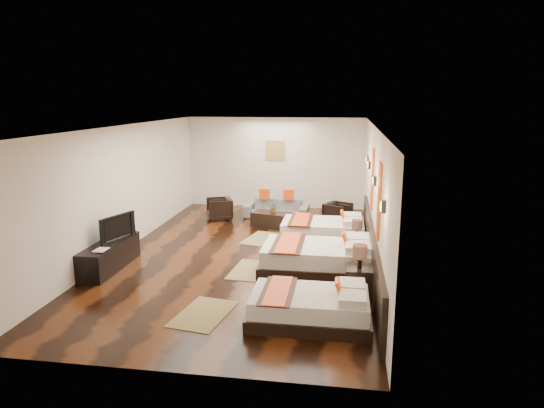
% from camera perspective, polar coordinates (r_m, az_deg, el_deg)
% --- Properties ---
extents(floor, '(5.50, 9.50, 0.01)m').
position_cam_1_polar(floor, '(10.73, -3.29, -5.92)').
color(floor, black).
rests_on(floor, ground).
extents(ceiling, '(5.50, 9.50, 0.01)m').
position_cam_1_polar(ceiling, '(10.19, -3.49, 9.18)').
color(ceiling, white).
rests_on(ceiling, floor).
extents(back_wall, '(5.50, 0.01, 2.80)m').
position_cam_1_polar(back_wall, '(14.99, 0.38, 4.91)').
color(back_wall, silver).
rests_on(back_wall, floor).
extents(left_wall, '(0.01, 9.50, 2.80)m').
position_cam_1_polar(left_wall, '(11.26, -17.21, 1.77)').
color(left_wall, silver).
rests_on(left_wall, floor).
extents(right_wall, '(0.01, 9.50, 2.80)m').
position_cam_1_polar(right_wall, '(10.17, 11.96, 0.95)').
color(right_wall, silver).
rests_on(right_wall, floor).
extents(headboard_panel, '(0.08, 6.60, 0.90)m').
position_cam_1_polar(headboard_panel, '(9.63, 11.72, -5.53)').
color(headboard_panel, black).
rests_on(headboard_panel, floor).
extents(bed_near, '(1.87, 1.18, 0.71)m').
position_cam_1_polar(bed_near, '(7.58, 4.66, -12.08)').
color(bed_near, black).
rests_on(bed_near, floor).
extents(bed_mid, '(2.24, 1.41, 0.86)m').
position_cam_1_polar(bed_mid, '(9.59, 5.63, -6.39)').
color(bed_mid, black).
rests_on(bed_mid, floor).
extents(bed_far, '(2.02, 1.27, 0.77)m').
position_cam_1_polar(bed_far, '(11.62, 6.18, -3.16)').
color(bed_far, black).
rests_on(bed_far, floor).
extents(nightstand_a, '(0.47, 0.47, 0.93)m').
position_cam_1_polar(nightstand_a, '(8.56, 10.29, -8.69)').
color(nightstand_a, black).
rests_on(nightstand_a, floor).
extents(nightstand_b, '(0.42, 0.42, 0.84)m').
position_cam_1_polar(nightstand_b, '(10.56, 9.99, -4.73)').
color(nightstand_b, black).
rests_on(nightstand_b, floor).
extents(jute_mat_near, '(0.94, 1.31, 0.01)m').
position_cam_1_polar(jute_mat_near, '(7.96, -8.13, -12.79)').
color(jute_mat_near, olive).
rests_on(jute_mat_near, floor).
extents(jute_mat_mid, '(0.86, 1.26, 0.01)m').
position_cam_1_polar(jute_mat_mid, '(9.73, -2.46, -7.85)').
color(jute_mat_mid, olive).
rests_on(jute_mat_mid, floor).
extents(jute_mat_far, '(1.01, 1.34, 0.01)m').
position_cam_1_polar(jute_mat_far, '(11.80, -1.13, -4.14)').
color(jute_mat_far, olive).
rests_on(jute_mat_far, floor).
extents(tv_console, '(0.50, 1.80, 0.55)m').
position_cam_1_polar(tv_console, '(10.28, -18.72, -5.82)').
color(tv_console, black).
rests_on(tv_console, floor).
extents(tv, '(0.41, 0.93, 0.54)m').
position_cam_1_polar(tv, '(10.26, -18.23, -2.64)').
color(tv, black).
rests_on(tv, tv_console).
extents(book, '(0.23, 0.31, 0.03)m').
position_cam_1_polar(book, '(9.75, -20.23, -5.13)').
color(book, black).
rests_on(book, tv_console).
extents(figurine, '(0.39, 0.39, 0.35)m').
position_cam_1_polar(figurine, '(10.73, -17.26, -2.43)').
color(figurine, brown).
rests_on(figurine, tv_console).
extents(sofa, '(1.88, 0.83, 0.54)m').
position_cam_1_polar(sofa, '(13.80, 0.54, -0.54)').
color(sofa, slate).
rests_on(sofa, floor).
extents(armchair_left, '(0.89, 0.88, 0.62)m').
position_cam_1_polar(armchair_left, '(13.66, -6.27, -0.58)').
color(armchair_left, black).
rests_on(armchair_left, floor).
extents(armchair_right, '(0.87, 0.87, 0.60)m').
position_cam_1_polar(armchair_right, '(13.21, 7.82, -1.12)').
color(armchair_right, black).
rests_on(armchair_right, floor).
extents(coffee_table, '(1.10, 0.75, 0.40)m').
position_cam_1_polar(coffee_table, '(12.81, -0.12, -1.90)').
color(coffee_table, black).
rests_on(coffee_table, floor).
extents(table_plant, '(0.26, 0.23, 0.28)m').
position_cam_1_polar(table_plant, '(12.70, 0.18, -0.45)').
color(table_plant, '#296421').
rests_on(table_plant, coffee_table).
extents(orange_panel_a, '(0.04, 0.40, 1.30)m').
position_cam_1_polar(orange_panel_a, '(8.25, 12.62, 0.37)').
color(orange_panel_a, '#D86014').
rests_on(orange_panel_a, right_wall).
extents(orange_panel_b, '(0.04, 0.40, 1.30)m').
position_cam_1_polar(orange_panel_b, '(10.41, 11.84, 2.90)').
color(orange_panel_b, '#D86014').
rests_on(orange_panel_b, right_wall).
extents(sconce_near, '(0.07, 0.12, 0.18)m').
position_cam_1_polar(sconce_near, '(7.15, 13.05, -0.29)').
color(sconce_near, black).
rests_on(sconce_near, right_wall).
extents(sconce_mid, '(0.07, 0.12, 0.18)m').
position_cam_1_polar(sconce_mid, '(9.30, 12.07, 2.70)').
color(sconce_mid, black).
rests_on(sconce_mid, right_wall).
extents(sconce_far, '(0.07, 0.12, 0.18)m').
position_cam_1_polar(sconce_far, '(11.47, 11.46, 4.56)').
color(sconce_far, black).
rests_on(sconce_far, right_wall).
extents(sconce_lounge, '(0.07, 0.12, 0.18)m').
position_cam_1_polar(sconce_lounge, '(12.36, 11.27, 5.13)').
color(sconce_lounge, black).
rests_on(sconce_lounge, right_wall).
extents(gold_artwork, '(0.60, 0.04, 0.60)m').
position_cam_1_polar(gold_artwork, '(14.92, 0.37, 6.42)').
color(gold_artwork, '#AD873F').
rests_on(gold_artwork, back_wall).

